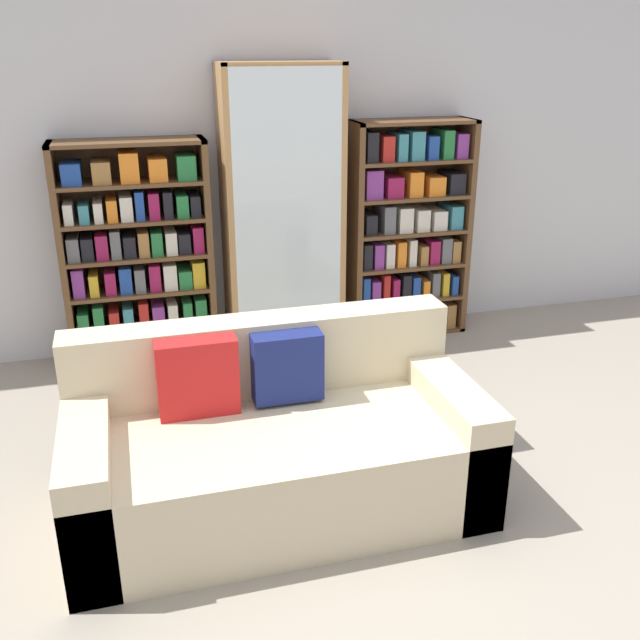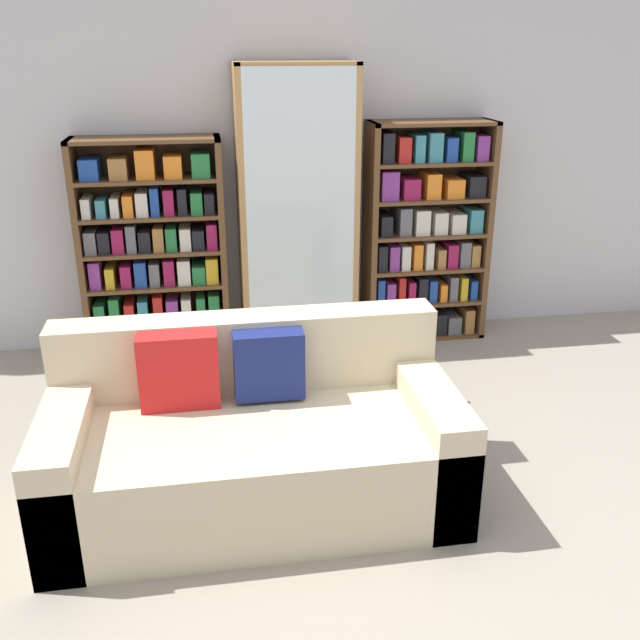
% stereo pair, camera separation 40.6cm
% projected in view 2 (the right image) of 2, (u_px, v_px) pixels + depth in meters
% --- Properties ---
extents(ground_plane, '(16.00, 16.00, 0.00)m').
position_uv_depth(ground_plane, '(359.00, 543.00, 3.07)').
color(ground_plane, gray).
extents(wall_back, '(6.97, 0.06, 2.70)m').
position_uv_depth(wall_back, '(285.00, 147.00, 4.82)').
color(wall_back, silver).
rests_on(wall_back, ground).
extents(couch, '(1.83, 0.89, 0.81)m').
position_uv_depth(couch, '(253.00, 443.00, 3.28)').
color(couch, beige).
rests_on(couch, ground).
extents(bookshelf_left, '(0.95, 0.32, 1.46)m').
position_uv_depth(bookshelf_left, '(155.00, 254.00, 4.73)').
color(bookshelf_left, brown).
rests_on(bookshelf_left, ground).
extents(display_cabinet, '(0.78, 0.36, 1.90)m').
position_uv_depth(display_cabinet, '(297.00, 212.00, 4.77)').
color(display_cabinet, '#AD7F4C').
rests_on(display_cabinet, ground).
extents(bookshelf_right, '(0.86, 0.32, 1.53)m').
position_uv_depth(bookshelf_right, '(426.00, 235.00, 5.00)').
color(bookshelf_right, brown).
rests_on(bookshelf_right, ground).
extents(wine_bottle, '(0.08, 0.08, 0.41)m').
position_uv_depth(wine_bottle, '(426.00, 375.00, 4.23)').
color(wine_bottle, '#143819').
rests_on(wine_bottle, ground).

